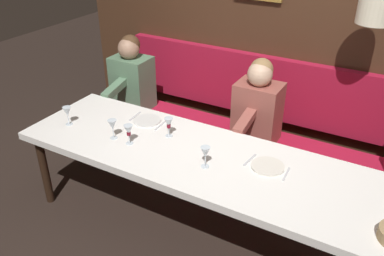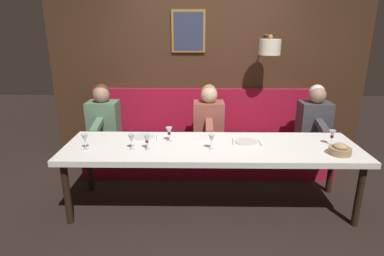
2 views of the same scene
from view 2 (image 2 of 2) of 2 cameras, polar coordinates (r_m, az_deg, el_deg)
ground_plane at (r=3.81m, az=3.22°, el=-13.54°), size 12.00×12.00×0.00m
dining_table at (r=3.50m, az=3.41°, el=-3.96°), size 0.90×3.15×0.74m
banquette_bench at (r=4.50m, az=2.83°, el=-5.16°), size 0.52×3.35×0.45m
back_wall_panel at (r=4.75m, az=2.89°, el=10.35°), size 0.59×4.55×2.90m
diner_nearest at (r=4.57m, az=20.84°, el=1.86°), size 0.60×0.40×0.79m
diner_near at (r=4.29m, az=2.92°, el=2.07°), size 0.60×0.40×0.79m
diner_middle at (r=4.47m, az=-15.42°, el=2.07°), size 0.60×0.40×0.79m
place_setting_0 at (r=3.61m, az=9.57°, el=-2.43°), size 0.24×0.32×0.01m
place_setting_1 at (r=3.75m, az=-8.45°, el=-1.58°), size 0.24×0.32×0.01m
wine_glass_0 at (r=3.35m, az=-7.99°, el=-1.96°), size 0.07×0.07×0.16m
wine_glass_1 at (r=3.33m, az=3.46°, el=-1.93°), size 0.07×0.07×0.16m
wine_glass_2 at (r=3.57m, az=-4.09°, el=-0.61°), size 0.07×0.07×0.16m
wine_glass_3 at (r=3.77m, az=23.54°, el=-1.08°), size 0.07×0.07×0.16m
wine_glass_4 at (r=3.51m, az=-18.41°, el=-1.81°), size 0.07×0.07×0.16m
wine_glass_5 at (r=3.39m, az=-10.68°, el=-1.88°), size 0.07×0.07×0.16m
bread_bowl at (r=3.55m, az=24.68°, el=-3.51°), size 0.22×0.22×0.12m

